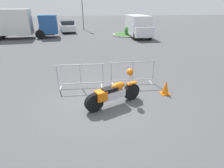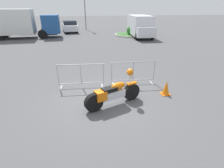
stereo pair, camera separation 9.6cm
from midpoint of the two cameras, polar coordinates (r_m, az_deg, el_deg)
The scene contains 14 objects.
ground_plane at distance 6.68m, azimuth -3.28°, elevation -5.47°, with size 120.00×120.00×0.00m, color #4C4C4F.
motorcycle at distance 6.19m, azimuth 0.18°, elevation -2.93°, with size 2.13×1.02×1.26m.
crowd_barrier_near at distance 7.63m, azimuth -10.59°, elevation 2.63°, with size 2.03×0.53×1.07m.
crowd_barrier_far at distance 7.91m, azimuth 6.36°, elevation 3.69°, with size 2.03×0.53×1.07m.
box_truck at distance 22.19m, azimuth -29.28°, elevation 17.04°, with size 7.85×2.81×2.98m.
delivery_van at distance 20.83m, azimuth 8.37°, elevation 18.32°, with size 2.10×5.05×2.31m.
parked_car_red at distance 27.14m, azimuth -32.35°, elevation 15.22°, with size 2.34×4.38×1.41m.
parked_car_silver at distance 26.83m, azimuth -26.42°, elevation 16.28°, with size 2.26×4.22×1.36m.
parked_car_black at distance 25.86m, azimuth -20.71°, elevation 17.05°, with size 2.37×4.43×1.43m.
parked_car_white at distance 25.62m, azimuth -14.51°, elevation 17.81°, with size 2.46×4.61×1.49m.
pedestrian at distance 24.85m, azimuth 4.68°, elevation 18.66°, with size 0.34×0.34×1.69m.
planter_island at distance 22.24m, azimuth 5.55°, elevation 16.65°, with size 3.92×3.92×1.25m.
traffic_cone at distance 7.36m, azimuth 16.78°, elevation -1.08°, with size 0.34×0.34×0.59m.
street_lamp at distance 27.58m, azimuth -9.86°, elevation 24.77°, with size 0.36×0.70×5.68m.
Camera 1 is at (-0.64, -5.77, 3.31)m, focal length 28.00 mm.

